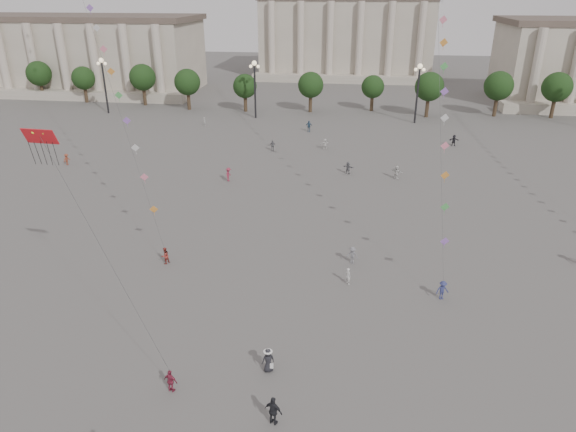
# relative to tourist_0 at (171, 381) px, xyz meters

# --- Properties ---
(ground) EXTENTS (360.00, 360.00, 0.00)m
(ground) POSITION_rel_tourist_0_xyz_m (5.81, 2.96, -0.79)
(ground) COLOR #514E4C
(ground) RESTS_ON ground
(hall_west) EXTENTS (84.00, 26.22, 17.20)m
(hall_west) POSITION_rel_tourist_0_xyz_m (-69.19, 96.86, 7.64)
(hall_west) COLOR #A59B8A
(hall_west) RESTS_ON ground
(hall_central) EXTENTS (48.30, 34.30, 35.50)m
(hall_central) POSITION_rel_tourist_0_xyz_m (5.81, 132.18, 13.44)
(hall_central) COLOR #A59B8A
(hall_central) RESTS_ON ground
(tree_row) EXTENTS (137.12, 5.12, 8.00)m
(tree_row) POSITION_rel_tourist_0_xyz_m (5.81, 80.96, 4.60)
(tree_row) COLOR #332519
(tree_row) RESTS_ON ground
(lamp_post_far_west) EXTENTS (2.00, 0.90, 10.65)m
(lamp_post_far_west) POSITION_rel_tourist_0_xyz_m (-39.19, 72.96, 6.56)
(lamp_post_far_west) COLOR #262628
(lamp_post_far_west) RESTS_ON ground
(lamp_post_mid_west) EXTENTS (2.00, 0.90, 10.65)m
(lamp_post_mid_west) POSITION_rel_tourist_0_xyz_m (-9.19, 72.96, 6.56)
(lamp_post_mid_west) COLOR #262628
(lamp_post_mid_west) RESTS_ON ground
(lamp_post_mid_east) EXTENTS (2.00, 0.90, 10.65)m
(lamp_post_mid_east) POSITION_rel_tourist_0_xyz_m (20.81, 72.96, 6.56)
(lamp_post_mid_east) COLOR #262628
(lamp_post_mid_east) RESTS_ON ground
(person_crowd_0) EXTENTS (1.17, 0.56, 1.94)m
(person_crowd_0) POSITION_rel_tourist_0_xyz_m (2.01, 63.93, 0.18)
(person_crowd_0) COLOR #2D4965
(person_crowd_0) RESTS_ON ground
(person_crowd_2) EXTENTS (0.90, 1.18, 1.61)m
(person_crowd_2) POSITION_rel_tourist_0_xyz_m (-29.86, 40.84, 0.02)
(person_crowd_2) COLOR brown
(person_crowd_2) RESTS_ON ground
(person_crowd_4) EXTENTS (1.56, 1.22, 1.65)m
(person_crowd_4) POSITION_rel_tourist_0_xyz_m (5.57, 53.61, 0.04)
(person_crowd_4) COLOR silver
(person_crowd_4) RESTS_ON ground
(person_crowd_6) EXTENTS (1.16, 0.83, 1.63)m
(person_crowd_6) POSITION_rel_tourist_0_xyz_m (10.63, 17.80, 0.03)
(person_crowd_6) COLOR slate
(person_crowd_6) RESTS_ON ground
(person_crowd_7) EXTENTS (1.63, 1.41, 1.77)m
(person_crowd_7) POSITION_rel_tourist_0_xyz_m (15.80, 41.43, 0.10)
(person_crowd_7) COLOR silver
(person_crowd_7) RESTS_ON ground
(person_crowd_9) EXTENTS (1.66, 0.66, 1.74)m
(person_crowd_9) POSITION_rel_tourist_0_xyz_m (25.61, 58.33, 0.08)
(person_crowd_9) COLOR black
(person_crowd_9) RESTS_ON ground
(person_crowd_10) EXTENTS (0.57, 0.65, 1.50)m
(person_crowd_10) POSITION_rel_tourist_0_xyz_m (-17.14, 65.58, -0.04)
(person_crowd_10) COLOR #ACADA9
(person_crowd_10) RESTS_ON ground
(person_crowd_12) EXTENTS (1.62, 1.04, 1.67)m
(person_crowd_12) POSITION_rel_tourist_0_xyz_m (9.47, 42.49, 0.05)
(person_crowd_12) COLOR slate
(person_crowd_12) RESTS_ON ground
(person_crowd_13) EXTENTS (0.62, 0.64, 1.49)m
(person_crowd_13) POSITION_rel_tourist_0_xyz_m (10.37, 14.20, -0.05)
(person_crowd_13) COLOR silver
(person_crowd_13) RESTS_ON ground
(person_crowd_16) EXTENTS (1.05, 0.64, 1.67)m
(person_crowd_16) POSITION_rel_tourist_0_xyz_m (-2.32, 51.60, 0.04)
(person_crowd_16) COLOR #58585C
(person_crowd_16) RESTS_ON ground
(person_crowd_17) EXTENTS (0.79, 1.23, 1.80)m
(person_crowd_17) POSITION_rel_tourist_0_xyz_m (-5.68, 37.46, 0.11)
(person_crowd_17) COLOR maroon
(person_crowd_17) RESTS_ON ground
(tourist_0) EXTENTS (0.99, 0.62, 1.58)m
(tourist_0) POSITION_rel_tourist_0_xyz_m (0.00, 0.00, 0.00)
(tourist_0) COLOR maroon
(tourist_0) RESTS_ON ground
(tourist_1) EXTENTS (1.19, 0.80, 1.87)m
(tourist_1) POSITION_rel_tourist_0_xyz_m (6.65, -1.68, 0.15)
(tourist_1) COLOR black
(tourist_1) RESTS_ON ground
(kite_flyer_0) EXTENTS (0.91, 0.96, 1.57)m
(kite_flyer_0) POSITION_rel_tourist_0_xyz_m (-6.07, 15.45, -0.00)
(kite_flyer_0) COLOR maroon
(kite_flyer_0) RESTS_ON ground
(kite_flyer_1) EXTENTS (1.19, 0.90, 1.63)m
(kite_flyer_1) POSITION_rel_tourist_0_xyz_m (17.87, 12.89, 0.02)
(kite_flyer_1) COLOR navy
(kite_flyer_1) RESTS_ON ground
(hat_person) EXTENTS (0.98, 0.85, 1.69)m
(hat_person) POSITION_rel_tourist_0_xyz_m (5.60, 2.63, 0.09)
(hat_person) COLOR black
(hat_person) RESTS_ON ground
(dragon_kite) EXTENTS (5.58, 2.90, 16.43)m
(dragon_kite) POSITION_rel_tourist_0_xyz_m (-8.82, 5.09, 12.85)
(dragon_kite) COLOR red
(dragon_kite) RESTS_ON ground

